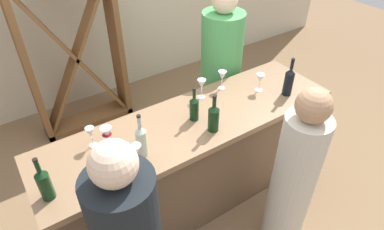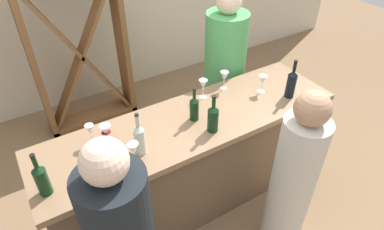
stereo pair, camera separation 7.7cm
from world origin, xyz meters
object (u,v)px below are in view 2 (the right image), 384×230
object	(u,v)px
wine_bottle_second_left_clear_pale	(140,139)
wine_glass_far_center	(203,85)
wine_bottle_center_dark_green	(194,108)
wine_bottle_rightmost_near_black	(291,83)
wine_glass_near_right	(106,131)
wine_glass_near_center	(263,80)
wine_glass_near_left	(133,149)
wine_glass_far_right	(224,77)
person_right_guest	(224,79)
wine_bottle_second_right_dark_green	(213,118)
wine_rack	(81,56)
person_center_guest	(292,182)
wine_bottle_leftmost_dark_green	(42,179)
wine_glass_far_left	(90,131)

from	to	relation	value
wine_bottle_second_left_clear_pale	wine_glass_far_center	distance (m)	0.78
wine_bottle_second_left_clear_pale	wine_bottle_center_dark_green	distance (m)	0.51
wine_bottle_rightmost_near_black	wine_glass_near_right	bearing A→B (deg)	170.66
wine_glass_near_center	wine_glass_near_left	bearing A→B (deg)	-170.30
wine_bottle_rightmost_near_black	wine_glass_far_right	size ratio (longest dim) A/B	2.01
wine_glass_near_right	person_right_guest	size ratio (longest dim) A/B	0.09
wine_bottle_second_right_dark_green	person_right_guest	distance (m)	1.06
wine_rack	wine_glass_near_right	distance (m)	1.58
wine_rack	person_right_guest	size ratio (longest dim) A/B	1.03
wine_bottle_second_right_dark_green	wine_glass_near_left	size ratio (longest dim) A/B	1.79
wine_bottle_center_dark_green	person_right_guest	bearing A→B (deg)	39.43
wine_glass_near_center	person_center_guest	size ratio (longest dim) A/B	0.11
wine_bottle_rightmost_near_black	wine_glass_far_right	world-z (taller)	wine_bottle_rightmost_near_black
wine_rack	wine_glass_near_center	distance (m)	1.96
wine_bottle_second_left_clear_pale	wine_glass_far_right	bearing A→B (deg)	20.35
wine_glass_near_left	wine_rack	bearing A→B (deg)	84.53
wine_bottle_rightmost_near_black	wine_glass_near_left	world-z (taller)	wine_bottle_rightmost_near_black
wine_bottle_second_left_clear_pale	wine_glass_near_right	world-z (taller)	wine_bottle_second_left_clear_pale
wine_bottle_leftmost_dark_green	wine_glass_near_left	bearing A→B (deg)	-5.58
wine_bottle_rightmost_near_black	wine_glass_far_left	distance (m)	1.60
wine_glass_near_center	wine_glass_near_right	bearing A→B (deg)	176.95
wine_bottle_leftmost_dark_green	wine_glass_far_left	world-z (taller)	wine_bottle_leftmost_dark_green
wine_bottle_leftmost_dark_green	person_right_guest	xyz separation A→B (m)	(1.83, 0.72, -0.29)
wine_bottle_rightmost_near_black	person_right_guest	distance (m)	0.81
wine_glass_far_left	wine_bottle_rightmost_near_black	bearing A→B (deg)	-10.57
wine_glass_near_center	wine_glass_far_right	size ratio (longest dim) A/B	0.94
wine_glass_far_left	wine_glass_far_center	xyz separation A→B (m)	(0.95, 0.06, 0.01)
wine_glass_near_left	wine_glass_near_right	xyz separation A→B (m)	(-0.08, 0.28, -0.02)
wine_glass_near_right	wine_bottle_second_right_dark_green	bearing A→B (deg)	-21.49
wine_glass_near_left	wine_bottle_center_dark_green	bearing A→B (deg)	18.59
wine_glass_far_center	person_right_guest	size ratio (longest dim) A/B	0.10
wine_bottle_second_left_clear_pale	wine_glass_far_left	bearing A→B (deg)	132.98
wine_bottle_rightmost_near_black	wine_glass_near_center	xyz separation A→B (m)	(-0.15, 0.17, -0.01)
wine_bottle_center_dark_green	wine_bottle_rightmost_near_black	bearing A→B (deg)	-10.31
wine_glass_far_right	wine_glass_far_left	bearing A→B (deg)	-176.06
wine_bottle_rightmost_near_black	wine_glass_near_left	bearing A→B (deg)	-178.33
wine_glass_far_center	wine_glass_far_right	size ratio (longest dim) A/B	1.01
wine_bottle_second_left_clear_pale	wine_bottle_rightmost_near_black	bearing A→B (deg)	-1.26
wine_bottle_second_left_clear_pale	wine_glass_near_left	distance (m)	0.10
wine_rack	wine_bottle_second_left_clear_pale	bearing A→B (deg)	-93.24
wine_glass_near_center	wine_bottle_leftmost_dark_green	bearing A→B (deg)	-174.88
wine_bottle_rightmost_near_black	wine_glass_near_center	bearing A→B (deg)	131.27
person_right_guest	wine_glass_near_right	bearing A→B (deg)	-79.72
wine_glass_near_left	wine_glass_far_center	bearing A→B (deg)	26.98
wine_bottle_rightmost_near_black	wine_glass_far_left	world-z (taller)	wine_bottle_rightmost_near_black
wine_bottle_rightmost_near_black	person_center_guest	distance (m)	0.81
wine_rack	wine_glass_far_center	size ratio (longest dim) A/B	9.97
wine_bottle_second_right_dark_green	wine_glass_near_right	distance (m)	0.75
wine_glass_far_center	person_right_guest	distance (m)	0.69
wine_bottle_rightmost_near_black	wine_bottle_leftmost_dark_green	bearing A→B (deg)	179.64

